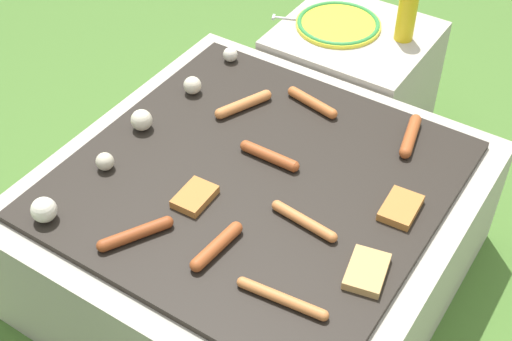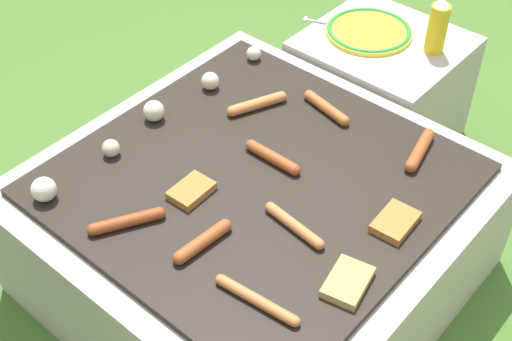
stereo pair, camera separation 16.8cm
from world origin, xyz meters
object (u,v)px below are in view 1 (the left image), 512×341
Objects in this scene: condiment_bottle at (407,14)px; fork_utensil at (302,20)px; sausage_front_center at (304,221)px; plate_colorful at (338,24)px.

condiment_bottle reaches higher than fork_utensil.
plate_colorful is at bearing 22.94° from sausage_front_center.
plate_colorful is 0.11m from fork_utensil.
sausage_front_center is 0.84m from plate_colorful.
sausage_front_center reaches higher than plate_colorful.
fork_utensil is at bearing 30.51° from sausage_front_center.
sausage_front_center is 0.87m from fork_utensil.
sausage_front_center is 0.67× the size of plate_colorful.
plate_colorful is (0.78, 0.33, -0.00)m from sausage_front_center.
fork_utensil is (0.75, 0.44, -0.01)m from sausage_front_center.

